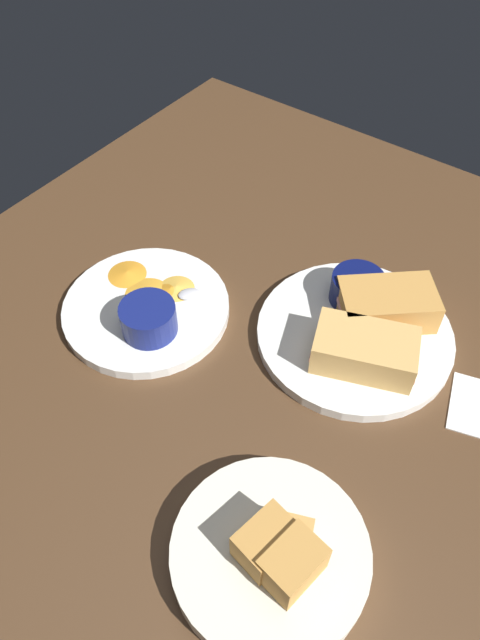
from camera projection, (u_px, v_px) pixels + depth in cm
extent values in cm
cube|color=#4C331E|center=(281.00, 362.00, 81.53)|extent=(110.00, 110.00, 3.00)
cylinder|color=white|center=(354.00, 335.00, 81.66)|extent=(27.02, 27.02, 1.60)
cube|color=tan|center=(365.00, 350.00, 75.90)|extent=(14.85, 11.71, 4.80)
cube|color=#DB938E|center=(365.00, 350.00, 75.90)|extent=(14.88, 11.23, 0.80)
cube|color=#C68C42|center=(387.00, 305.00, 81.02)|extent=(14.81, 14.25, 4.80)
cube|color=#DB938E|center=(387.00, 305.00, 81.02)|extent=(14.61, 13.96, 0.80)
cylinder|color=#0C144C|center=(357.00, 288.00, 83.33)|extent=(7.51, 7.51, 4.34)
cylinder|color=black|center=(359.00, 280.00, 81.98)|extent=(6.16, 6.16, 0.60)
cube|color=silver|center=(345.00, 351.00, 78.52)|extent=(2.74, 5.42, 0.40)
ellipsoid|color=silver|center=(351.00, 320.00, 81.85)|extent=(3.21, 3.78, 0.80)
cylinder|color=white|center=(146.00, 309.00, 84.84)|extent=(23.87, 23.87, 1.60)
cylinder|color=navy|center=(149.00, 319.00, 79.62)|extent=(7.65, 7.65, 4.40)
cylinder|color=olive|center=(147.00, 310.00, 78.25)|extent=(6.27, 6.27, 0.60)
cube|color=silver|center=(151.00, 302.00, 84.18)|extent=(4.02, 4.82, 0.40)
ellipsoid|color=silver|center=(189.00, 294.00, 85.03)|extent=(3.71, 3.88, 0.80)
cone|color=gold|center=(177.00, 287.00, 86.14)|extent=(7.44, 7.44, 0.60)
cone|color=gold|center=(147.00, 293.00, 85.38)|extent=(9.26, 9.26, 0.60)
cone|color=orange|center=(127.00, 273.00, 87.99)|extent=(5.83, 5.83, 0.60)
cone|color=orange|center=(171.00, 289.00, 85.87)|extent=(4.85, 4.85, 0.60)
cylinder|color=silver|center=(270.00, 554.00, 61.57)|extent=(20.87, 20.87, 3.00)
cube|color=#C68C42|center=(293.00, 564.00, 57.19)|extent=(5.32, 6.64, 4.70)
cube|color=tan|center=(287.00, 550.00, 58.48)|extent=(6.33, 7.21, 3.90)
cube|color=#C68C42|center=(266.00, 542.00, 58.83)|extent=(5.46, 6.72, 4.24)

